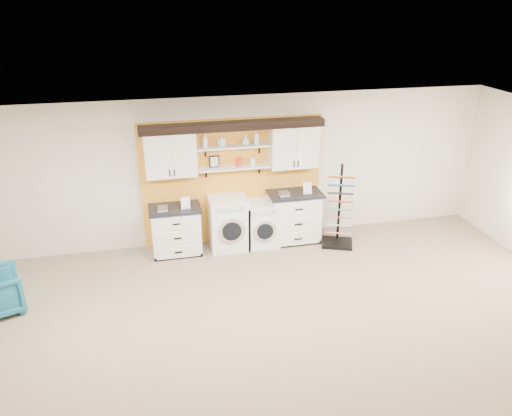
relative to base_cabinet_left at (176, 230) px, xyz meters
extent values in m
plane|color=#827257|center=(1.13, -3.64, -0.46)|extent=(10.00, 10.00, 0.00)
plane|color=white|center=(1.13, -3.64, 2.34)|extent=(10.00, 10.00, 0.00)
plane|color=beige|center=(1.13, 0.36, 0.94)|extent=(10.00, 0.00, 10.00)
cube|color=orange|center=(1.13, 0.32, 0.74)|extent=(3.40, 0.07, 2.40)
cube|color=white|center=(0.00, 0.16, 1.42)|extent=(0.90, 0.34, 0.84)
cube|color=white|center=(-0.22, -0.02, 1.42)|extent=(0.42, 0.01, 0.78)
cube|color=white|center=(0.22, -0.02, 1.42)|extent=(0.42, 0.01, 0.78)
cube|color=white|center=(2.26, 0.16, 1.42)|extent=(0.90, 0.34, 0.84)
cube|color=white|center=(2.04, -0.02, 1.42)|extent=(0.42, 0.01, 0.78)
cube|color=white|center=(2.48, -0.02, 1.42)|extent=(0.42, 0.01, 0.78)
cube|color=white|center=(1.13, 0.16, 1.07)|extent=(1.32, 0.28, 0.03)
cube|color=white|center=(1.13, 0.16, 1.47)|extent=(1.32, 0.28, 0.03)
cube|color=black|center=(1.13, 0.18, 1.87)|extent=(3.30, 0.40, 0.10)
cube|color=black|center=(1.13, -0.01, 1.81)|extent=(3.30, 0.04, 0.04)
cube|color=black|center=(0.78, 0.21, 1.20)|extent=(0.18, 0.02, 0.22)
cube|color=beige|center=(0.78, 0.20, 1.20)|extent=(0.14, 0.01, 0.18)
cylinder|color=red|center=(1.23, 0.16, 1.17)|extent=(0.11, 0.11, 0.16)
cylinder|color=silver|center=(1.48, 0.16, 1.16)|extent=(0.10, 0.10, 0.14)
cube|color=white|center=(0.00, 0.01, -0.02)|extent=(0.87, 0.60, 0.87)
cube|color=black|center=(0.00, -0.26, -0.42)|extent=(0.87, 0.06, 0.07)
cube|color=black|center=(0.00, 0.01, 0.44)|extent=(0.93, 0.66, 0.04)
cube|color=white|center=(0.00, -0.30, 0.26)|extent=(0.80, 0.02, 0.24)
cube|color=white|center=(0.00, -0.30, -0.02)|extent=(0.80, 0.02, 0.24)
cube|color=white|center=(0.00, -0.30, -0.30)|extent=(0.80, 0.02, 0.24)
cube|color=white|center=(2.26, 0.01, 0.02)|extent=(0.96, 0.60, 0.96)
cube|color=black|center=(2.26, -0.26, -0.42)|extent=(0.96, 0.06, 0.07)
cube|color=black|center=(2.26, 0.01, 0.52)|extent=(1.02, 0.66, 0.04)
cube|color=white|center=(2.26, -0.30, 0.33)|extent=(0.87, 0.02, 0.27)
cube|color=white|center=(2.26, -0.30, 0.02)|extent=(0.87, 0.02, 0.27)
cube|color=white|center=(2.26, -0.30, -0.29)|extent=(0.87, 0.02, 0.27)
cube|color=white|center=(0.98, 0.01, 0.04)|extent=(0.72, 0.66, 1.00)
cube|color=silver|center=(0.98, -0.33, 0.47)|extent=(0.61, 0.02, 0.11)
cylinder|color=silver|center=(0.98, -0.33, 0.03)|extent=(0.51, 0.05, 0.51)
cylinder|color=black|center=(0.98, -0.35, 0.03)|extent=(0.36, 0.03, 0.36)
cube|color=white|center=(1.60, 0.01, -0.03)|extent=(0.61, 0.66, 0.86)
cube|color=silver|center=(1.60, -0.33, 0.34)|extent=(0.52, 0.02, 0.09)
cylinder|color=silver|center=(1.60, -0.33, -0.04)|extent=(0.43, 0.05, 0.43)
cylinder|color=black|center=(1.60, -0.35, -0.04)|extent=(0.31, 0.03, 0.31)
cube|color=black|center=(3.03, -0.38, -0.43)|extent=(0.71, 0.65, 0.06)
cube|color=black|center=(3.09, -0.22, 0.35)|extent=(0.06, 0.06, 1.53)
cube|color=#DD6287|center=(3.04, -0.36, -0.22)|extent=(0.54, 0.42, 0.14)
cube|color=#BBBBBB|center=(3.04, -0.36, -0.06)|extent=(0.54, 0.42, 0.14)
cube|color=#98413F|center=(3.04, -0.36, 0.11)|extent=(0.54, 0.42, 0.14)
cube|color=teal|center=(3.04, -0.36, 0.27)|extent=(0.54, 0.42, 0.14)
cube|color=red|center=(3.04, -0.36, 0.43)|extent=(0.54, 0.42, 0.14)
cube|color=black|center=(3.04, -0.36, 0.59)|extent=(0.54, 0.42, 0.14)
cube|color=#326AAF|center=(3.04, -0.36, 0.76)|extent=(0.54, 0.42, 0.14)
cube|color=orange|center=(3.04, -0.36, 0.92)|extent=(0.54, 0.42, 0.14)
imported|color=silver|center=(0.62, 0.16, 1.62)|extent=(0.12, 0.12, 0.27)
imported|color=silver|center=(0.91, 0.16, 1.60)|extent=(0.14, 0.14, 0.22)
imported|color=silver|center=(1.35, 0.16, 1.58)|extent=(0.19, 0.19, 0.18)
imported|color=silver|center=(1.55, 0.16, 1.62)|extent=(0.12, 0.12, 0.27)
camera|label=1|loc=(-0.38, -8.38, 4.03)|focal=35.00mm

